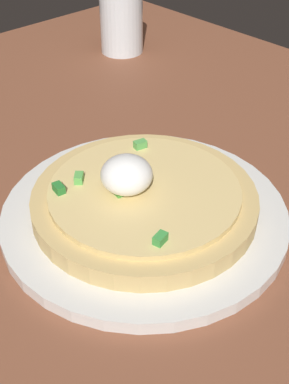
% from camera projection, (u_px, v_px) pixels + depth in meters
% --- Properties ---
extents(dining_table, '(1.20, 0.83, 0.03)m').
position_uv_depth(dining_table, '(222.00, 230.00, 0.51)').
color(dining_table, brown).
rests_on(dining_table, ground).
extents(plate, '(0.28, 0.28, 0.01)m').
position_uv_depth(plate, '(145.00, 214.00, 0.50)').
color(plate, silver).
rests_on(plate, dining_table).
extents(pizza, '(0.22, 0.22, 0.06)m').
position_uv_depth(pizza, '(143.00, 197.00, 0.48)').
color(pizza, tan).
rests_on(pizza, plate).
extents(cup_near, '(0.07, 0.07, 0.11)m').
position_uv_depth(cup_near, '(121.00, 19.00, 0.81)').
color(cup_near, silver).
rests_on(cup_near, dining_table).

